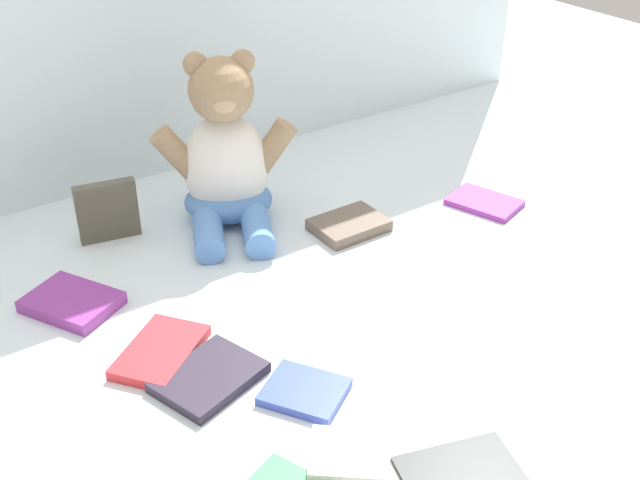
{
  "coord_description": "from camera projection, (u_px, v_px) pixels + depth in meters",
  "views": [
    {
      "loc": [
        -0.54,
        -0.89,
        0.67
      ],
      "look_at": [
        0.01,
        -0.1,
        0.1
      ],
      "focal_mm": 44.97,
      "sensor_mm": 36.0,
      "label": 1
    }
  ],
  "objects": [
    {
      "name": "book_case_1",
      "position": [
        107.0,
        211.0,
        1.29
      ],
      "size": [
        0.1,
        0.04,
        0.1
      ],
      "primitive_type": "cube",
      "rotation": [
        0.02,
        0.0,
        -0.19
      ],
      "color": "#504D3E",
      "rests_on": "ground_plane"
    },
    {
      "name": "book_case_3",
      "position": [
        366.0,
        456.0,
        0.89
      ],
      "size": [
        0.15,
        0.14,
        0.01
      ],
      "primitive_type": "cube",
      "rotation": [
        0.0,
        0.0,
        0.89
      ],
      "color": "white",
      "rests_on": "ground_plane"
    },
    {
      "name": "book_case_7",
      "position": [
        484.0,
        202.0,
        1.41
      ],
      "size": [
        0.12,
        0.14,
        0.01
      ],
      "primitive_type": "cube",
      "rotation": [
        0.0,
        0.0,
        0.31
      ],
      "color": "purple",
      "rests_on": "ground_plane"
    },
    {
      "name": "teddy_bear",
      "position": [
        226.0,
        162.0,
        1.32
      ],
      "size": [
        0.24,
        0.25,
        0.29
      ],
      "rotation": [
        0.0,
        0.0,
        -0.44
      ],
      "color": "white",
      "rests_on": "ground_plane"
    },
    {
      "name": "book_case_2",
      "position": [
        305.0,
        392.0,
        0.99
      ],
      "size": [
        0.12,
        0.13,
        0.01
      ],
      "primitive_type": "cube",
      "rotation": [
        0.0,
        0.0,
        0.57
      ],
      "color": "#3B4FB1",
      "rests_on": "ground_plane"
    },
    {
      "name": "book_case_6",
      "position": [
        349.0,
        225.0,
        1.33
      ],
      "size": [
        0.12,
        0.09,
        0.02
      ],
      "primitive_type": "cube",
      "rotation": [
        0.0,
        0.0,
        4.71
      ],
      "color": "brown",
      "rests_on": "ground_plane"
    },
    {
      "name": "book_case_5",
      "position": [
        161.0,
        352.0,
        1.05
      ],
      "size": [
        0.16,
        0.15,
        0.01
      ],
      "primitive_type": "cube",
      "rotation": [
        0.0,
        0.0,
        2.21
      ],
      "color": "red",
      "rests_on": "ground_plane"
    },
    {
      "name": "book_case_0",
      "position": [
        72.0,
        302.0,
        1.14
      ],
      "size": [
        0.14,
        0.15,
        0.02
      ],
      "primitive_type": "cube",
      "rotation": [
        0.0,
        0.0,
        3.64
      ],
      "color": "#89338E",
      "rests_on": "ground_plane"
    },
    {
      "name": "ground_plane",
      "position": [
        280.0,
        269.0,
        1.24
      ],
      "size": [
        3.2,
        3.2,
        0.0
      ],
      "primitive_type": "plane",
      "color": "silver"
    },
    {
      "name": "book_case_9",
      "position": [
        209.0,
        377.0,
        1.01
      ],
      "size": [
        0.15,
        0.13,
        0.01
      ],
      "primitive_type": "cube",
      "rotation": [
        0.0,
        0.0,
        1.88
      ],
      "color": "#2A2232",
      "rests_on": "ground_plane"
    }
  ]
}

